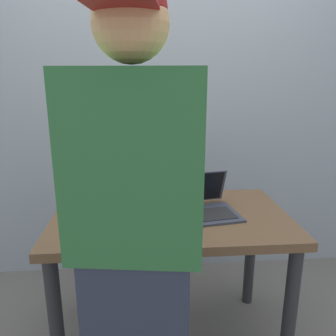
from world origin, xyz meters
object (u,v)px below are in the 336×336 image
Objects in this scene: beer_bottle_green at (143,179)px; person_figure at (137,256)px; laptop at (202,205)px; beer_bottle_dark at (172,177)px; beer_bottle_brown at (152,186)px.

person_figure is at bearing -91.83° from beer_bottle_green.
beer_bottle_green is (-0.30, 0.23, 0.08)m from laptop.
beer_bottle_dark reaches higher than beer_bottle_green.
person_figure reaches higher than laptop.
laptop is 1.25× the size of beer_bottle_green.
beer_bottle_brown is at bearing 84.24° from person_figure.
beer_bottle_brown is 0.19m from beer_bottle_dark.
beer_bottle_green is 0.86m from person_figure.
laptop is at bearing -37.26° from beer_bottle_green.
laptop is at bearing 62.36° from person_figure.
person_figure is at bearing -117.64° from laptop.
person_figure is at bearing -102.47° from beer_bottle_dark.
person_figure is (-0.03, -0.86, 0.00)m from beer_bottle_green.
beer_bottle_dark is at bearing 118.96° from laptop.
person_figure is (-0.33, -0.63, 0.08)m from laptop.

